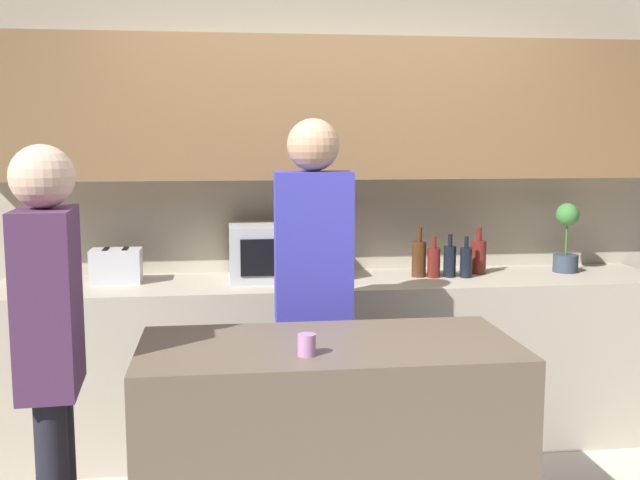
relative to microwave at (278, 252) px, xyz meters
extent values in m
cube|color=#B2A893|center=(0.32, 0.29, 0.29)|extent=(6.40, 0.08, 2.70)
cube|color=olive|center=(0.32, 0.09, 0.76)|extent=(3.74, 0.32, 0.75)
cube|color=#B7AD99|center=(0.32, -0.06, -0.61)|extent=(3.60, 0.62, 0.91)
cube|color=brown|center=(0.09, -1.32, -0.60)|extent=(1.40, 0.66, 0.92)
cube|color=#B7BABC|center=(0.00, 0.00, 0.00)|extent=(0.52, 0.38, 0.30)
cube|color=black|center=(-0.05, -0.19, 0.00)|extent=(0.31, 0.01, 0.19)
cube|color=silver|center=(-0.85, 0.00, -0.06)|extent=(0.26, 0.16, 0.18)
cube|color=black|center=(-0.90, 0.00, 0.03)|extent=(0.02, 0.11, 0.01)
cube|color=black|center=(-0.80, 0.00, 0.03)|extent=(0.02, 0.11, 0.01)
cylinder|color=#333D4C|center=(1.64, 0.00, -0.10)|extent=(0.14, 0.14, 0.10)
cylinder|color=#38662D|center=(1.64, 0.00, 0.04)|extent=(0.01, 0.01, 0.18)
sphere|color=#3D7A38|center=(1.64, 0.00, 0.18)|extent=(0.13, 0.13, 0.13)
cylinder|color=#472814|center=(0.78, -0.03, -0.05)|extent=(0.08, 0.08, 0.20)
cylinder|color=#472814|center=(0.78, -0.03, 0.08)|extent=(0.03, 0.03, 0.08)
cylinder|color=maroon|center=(0.85, -0.06, -0.07)|extent=(0.07, 0.07, 0.16)
cylinder|color=maroon|center=(0.85, -0.06, 0.04)|extent=(0.02, 0.02, 0.06)
cylinder|color=black|center=(0.94, -0.06, -0.06)|extent=(0.07, 0.07, 0.17)
cylinder|color=black|center=(0.94, -0.06, 0.05)|extent=(0.02, 0.02, 0.07)
cylinder|color=black|center=(1.03, -0.09, -0.07)|extent=(0.07, 0.07, 0.16)
cylinder|color=black|center=(1.03, -0.09, 0.05)|extent=(0.02, 0.02, 0.06)
cylinder|color=maroon|center=(1.13, 0.02, -0.06)|extent=(0.09, 0.09, 0.19)
cylinder|color=maroon|center=(1.13, 0.02, 0.07)|extent=(0.03, 0.03, 0.07)
cylinder|color=#BE82BE|center=(-0.01, -1.48, -0.10)|extent=(0.06, 0.06, 0.08)
cube|color=#4E2C50|center=(-0.89, -1.38, 0.06)|extent=(0.21, 0.35, 0.63)
sphere|color=beige|center=(-0.89, -1.38, 0.48)|extent=(0.22, 0.22, 0.22)
cylinder|color=black|center=(0.19, -0.74, -0.64)|extent=(0.11, 0.11, 0.85)
cylinder|color=black|center=(0.03, -0.73, -0.64)|extent=(0.11, 0.11, 0.85)
cube|color=#3B3AB0|center=(0.11, -0.73, 0.13)|extent=(0.34, 0.20, 0.67)
sphere|color=tan|center=(0.11, -0.73, 0.58)|extent=(0.23, 0.23, 0.23)
camera|label=1|loc=(-0.29, -3.99, 0.61)|focal=42.00mm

